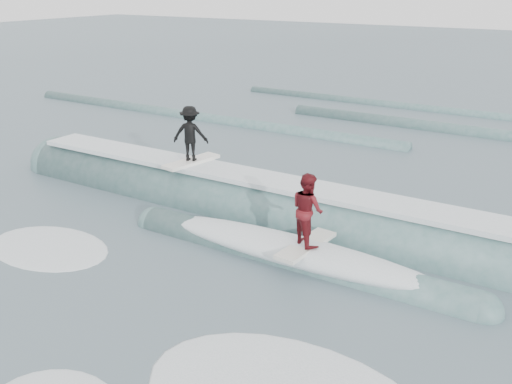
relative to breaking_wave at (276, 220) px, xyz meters
The scene contains 6 objects.
ground 4.74m from the breaking_wave, 92.97° to the right, with size 160.00×160.00×0.00m, color #425460.
breaking_wave is the anchor object (origin of this frame).
surfer_black 3.82m from the breaking_wave, behind, with size 1.26×2.07×1.81m.
surfer_red 3.02m from the breaking_wave, 44.61° to the right, with size 1.09×2.04×1.89m.
whitewater 7.18m from the breaking_wave, 75.15° to the right, with size 12.20×6.61×0.10m.
far_swells 12.99m from the breaking_wave, 95.91° to the left, with size 36.78×8.65×0.80m.
Camera 1 is at (7.68, -8.46, 6.57)m, focal length 40.00 mm.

